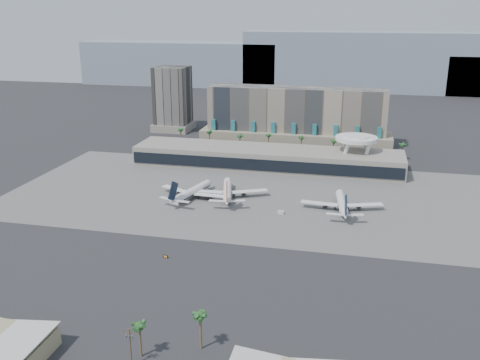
% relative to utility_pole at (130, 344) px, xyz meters
% --- Properties ---
extents(ground, '(900.00, 900.00, 0.00)m').
position_rel_utility_pole_xyz_m(ground, '(2.00, 96.09, -7.14)').
color(ground, '#232326').
rests_on(ground, ground).
extents(apron_pad, '(260.00, 130.00, 0.06)m').
position_rel_utility_pole_xyz_m(apron_pad, '(2.00, 151.09, -7.11)').
color(apron_pad, '#5B5B59').
rests_on(apron_pad, ground).
extents(mountain_ridge, '(680.00, 60.00, 70.00)m').
position_rel_utility_pole_xyz_m(mountain_ridge, '(29.88, 566.09, 22.75)').
color(mountain_ridge, gray).
rests_on(mountain_ridge, ground).
extents(hotel, '(140.00, 30.00, 42.00)m').
position_rel_utility_pole_xyz_m(hotel, '(12.00, 270.50, 9.67)').
color(hotel, '#9F8F7B').
rests_on(hotel, ground).
extents(office_tower, '(30.00, 30.00, 52.00)m').
position_rel_utility_pole_xyz_m(office_tower, '(-93.00, 296.09, 15.80)').
color(office_tower, black).
rests_on(office_tower, ground).
extents(terminal, '(170.00, 32.50, 14.50)m').
position_rel_utility_pole_xyz_m(terminal, '(2.00, 205.93, -0.63)').
color(terminal, gray).
rests_on(terminal, ground).
extents(saucer_structure, '(26.00, 26.00, 21.89)m').
position_rel_utility_pole_xyz_m(saucer_structure, '(57.00, 212.09, 11.31)').
color(saucer_structure, white).
rests_on(saucer_structure, ground).
extents(palm_row, '(157.80, 2.80, 13.10)m').
position_rel_utility_pole_xyz_m(palm_row, '(9.00, 241.09, 3.36)').
color(palm_row, brown).
rests_on(palm_row, ground).
extents(utility_pole, '(3.20, 0.85, 12.00)m').
position_rel_utility_pole_xyz_m(utility_pole, '(0.00, 0.00, 0.00)').
color(utility_pole, '#4C3826').
rests_on(utility_pole, ground).
extents(airliner_left, '(40.38, 41.91, 14.75)m').
position_rel_utility_pole_xyz_m(airliner_left, '(-26.17, 138.48, -3.42)').
color(airliner_left, white).
rests_on(airliner_left, ground).
extents(airliner_centre, '(42.53, 44.17, 15.50)m').
position_rel_utility_pole_xyz_m(airliner_centre, '(-8.18, 143.46, -3.23)').
color(airliner_centre, white).
rests_on(airliner_centre, ground).
extents(airliner_right, '(41.24, 42.68, 14.76)m').
position_rel_utility_pole_xyz_m(airliner_right, '(52.50, 137.80, -3.42)').
color(airliner_right, white).
rests_on(airliner_right, ground).
extents(service_vehicle_a, '(4.87, 3.21, 2.18)m').
position_rel_utility_pole_xyz_m(service_vehicle_a, '(-32.30, 128.48, -6.05)').
color(service_vehicle_a, white).
rests_on(service_vehicle_a, ground).
extents(service_vehicle_b, '(3.06, 1.80, 1.55)m').
position_rel_utility_pole_xyz_m(service_vehicle_b, '(23.40, 126.17, -6.37)').
color(service_vehicle_b, silver).
rests_on(service_vehicle_b, ground).
extents(taxiway_sign, '(2.38, 1.12, 1.10)m').
position_rel_utility_pole_xyz_m(taxiway_sign, '(-14.93, 67.32, -6.60)').
color(taxiway_sign, black).
rests_on(taxiway_sign, ground).
extents(near_palm_a, '(6.00, 6.00, 11.46)m').
position_rel_utility_pole_xyz_m(near_palm_a, '(1.00, 4.59, 1.49)').
color(near_palm_a, brown).
rests_on(near_palm_a, ground).
extents(near_palm_b, '(6.00, 6.00, 12.65)m').
position_rel_utility_pole_xyz_m(near_palm_b, '(16.96, 12.01, 2.66)').
color(near_palm_b, brown).
rests_on(near_palm_b, ground).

